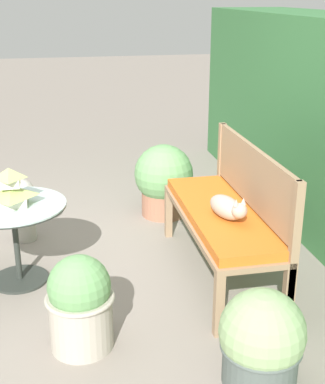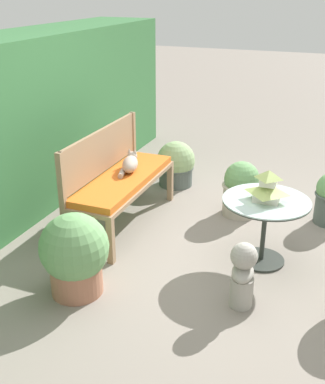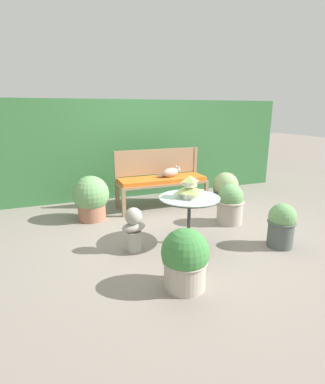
% 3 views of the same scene
% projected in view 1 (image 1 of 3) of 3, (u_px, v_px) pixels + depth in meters
% --- Properties ---
extents(ground, '(30.00, 30.00, 0.00)m').
position_uv_depth(ground, '(78.00, 277.00, 4.15)').
color(ground, gray).
extents(garden_bench, '(1.58, 0.52, 0.55)m').
position_uv_depth(garden_bench, '(220.00, 219.00, 4.02)').
color(garden_bench, '#937556').
rests_on(garden_bench, ground).
extents(bench_backrest, '(1.58, 0.06, 1.02)m').
position_uv_depth(bench_backrest, '(252.00, 184.00, 3.98)').
color(bench_backrest, '#937556').
rests_on(bench_backrest, ground).
extents(cat, '(0.45, 0.25, 0.20)m').
position_uv_depth(cat, '(228.00, 207.00, 3.82)').
color(cat, '#A89989').
rests_on(cat, garden_bench).
extents(patio_table, '(0.78, 0.78, 0.63)m').
position_uv_depth(patio_table, '(14.00, 221.00, 3.93)').
color(patio_table, '#2D332D').
rests_on(patio_table, ground).
extents(pagoda_birdhouse, '(0.30, 0.30, 0.28)m').
position_uv_depth(pagoda_birdhouse, '(11.00, 189.00, 3.84)').
color(pagoda_birdhouse, silver).
rests_on(pagoda_birdhouse, patio_table).
extents(garden_bust, '(0.32, 0.21, 0.56)m').
position_uv_depth(garden_bust, '(24.00, 208.00, 4.68)').
color(garden_bust, '#A39E93').
rests_on(garden_bust, ground).
extents(potted_plant_table_far, '(0.57, 0.57, 0.71)m').
position_uv_depth(potted_plant_table_far, '(164.00, 180.00, 5.20)').
color(potted_plant_table_far, '#9E664C').
rests_on(potted_plant_table_far, ground).
extents(potted_plant_bench_right, '(0.43, 0.43, 0.61)m').
position_uv_depth(potted_plant_bench_right, '(80.00, 303.00, 3.24)').
color(potted_plant_bench_right, '#ADA393').
rests_on(potted_plant_bench_right, ground).
extents(potted_plant_path_edge, '(0.48, 0.48, 0.57)m').
position_uv_depth(potted_plant_path_edge, '(262.00, 341.00, 2.95)').
color(potted_plant_path_edge, '#4C5651').
rests_on(potted_plant_path_edge, ground).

